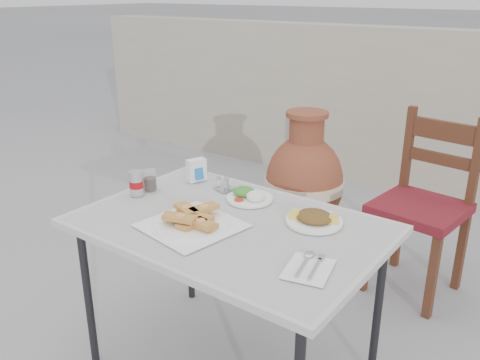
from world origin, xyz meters
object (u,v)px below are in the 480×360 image
Objects in this scene: salad_chopped_plate at (314,218)px; salad_rice_plate at (249,196)px; condiment_caddy at (224,185)px; soda_can at (136,183)px; napkin_holder at (196,170)px; chair at (423,203)px; cola_glass at (150,181)px; cafe_table at (230,233)px; terracotta_urn at (304,184)px; pide_plate at (191,218)px.

salad_rice_plate is at bearing 172.06° from salad_chopped_plate.
soda_can is at bearing -135.11° from condiment_caddy.
salad_chopped_plate is at bearing -9.17° from condiment_caddy.
napkin_holder is 0.11× the size of chair.
cola_glass is at bearing -123.16° from chair.
napkin_holder reaches higher than salad_rice_plate.
cafe_table is at bearing -146.86° from salad_chopped_plate.
napkin_holder reaches higher than cola_glass.
cafe_table is at bearing -7.71° from cola_glass.
terracotta_urn is at bearing 119.55° from salad_chopped_plate.
soda_can reaches higher than cafe_table.
napkin_holder is at bearing 171.85° from salad_rice_plate.
cola_glass is 0.88× the size of condiment_caddy.
soda_can reaches higher than pide_plate.
soda_can is 1.21× the size of cola_glass.
napkin_holder reaches higher than salad_chopped_plate.
salad_rice_plate is 0.46m from soda_can.
condiment_caddy is (0.25, 0.18, -0.02)m from cola_glass.
soda_can reaches higher than salad_chopped_plate.
cafe_table is 13.21× the size of cola_glass.
pide_plate is 3.69× the size of napkin_holder.
salad_rice_plate is 0.99m from chair.
pide_plate reaches higher than condiment_caddy.
cola_glass is 0.21m from napkin_holder.
chair is at bearing -8.08° from terracotta_urn.
condiment_caddy reaches higher than cafe_table.
pide_plate reaches higher than salad_chopped_plate.
chair reaches higher than salad_chopped_plate.
condiment_caddy is at bearing -119.09° from chair.
chair reaches higher than cola_glass.
cafe_table is 5.39× the size of salad_chopped_plate.
napkin_holder is (0.09, 0.27, -0.00)m from soda_can.
soda_can is at bearing -121.17° from chair.
napkin_holder is at bearing 70.50° from soda_can.
condiment_caddy is at bearing 35.32° from cola_glass.
chair is at bearing 67.66° from napkin_holder.
pide_plate is 1.28m from chair.
salad_rice_plate is 1.83× the size of soda_can.
salad_rice_plate is at bearing 104.92° from cafe_table.
salad_chopped_plate is 2.03× the size of soda_can.
cafe_table is 0.47m from soda_can.
terracotta_urn reaches higher than condiment_caddy.
chair is at bearing 80.14° from salad_chopped_plate.
terracotta_urn is at bearing 104.72° from salad_rice_plate.
napkin_holder is (-0.36, 0.25, 0.10)m from cafe_table.
soda_can is 1.04× the size of napkin_holder.
napkin_holder is 0.16m from condiment_caddy.
cola_glass reaches higher than condiment_caddy.
condiment_caddy is at bearing 168.28° from salad_rice_plate.
condiment_caddy is (-0.15, 0.03, 0.00)m from salad_rice_plate.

